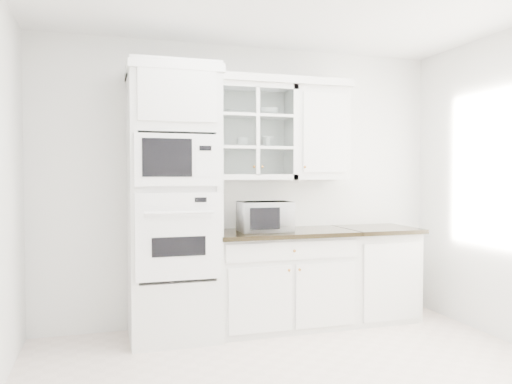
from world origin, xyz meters
name	(u,v)px	position (x,y,z in m)	size (l,w,h in m)	color
room_shell	(294,129)	(0.00, 0.43, 1.78)	(4.00, 3.50, 2.70)	white
oven_column	(173,203)	(-0.75, 1.42, 1.20)	(0.76, 0.68, 2.40)	silver
base_cabinet_run	(282,278)	(0.28, 1.45, 0.46)	(1.32, 0.67, 0.92)	silver
extra_base_cabinet	(375,272)	(1.28, 1.45, 0.46)	(0.72, 0.67, 0.92)	silver
upper_cabinet_glass	(253,132)	(0.03, 1.58, 1.85)	(0.80, 0.33, 0.90)	silver
upper_cabinet_solid	(318,134)	(0.71, 1.58, 1.85)	(0.55, 0.33, 0.90)	silver
crown_molding	(243,80)	(-0.07, 1.56, 2.33)	(2.14, 0.38, 0.07)	white
countertop_microwave	(265,216)	(0.10, 1.42, 1.06)	(0.48, 0.40, 0.28)	white
bowl_a	(233,113)	(-0.16, 1.60, 2.03)	(0.19, 0.19, 0.05)	white
bowl_b	(267,112)	(0.17, 1.57, 2.04)	(0.22, 0.22, 0.07)	white
cup_a	(242,142)	(-0.07, 1.58, 1.75)	(0.11, 0.11, 0.09)	white
cup_b	(267,142)	(0.18, 1.59, 1.76)	(0.11, 0.11, 0.11)	white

